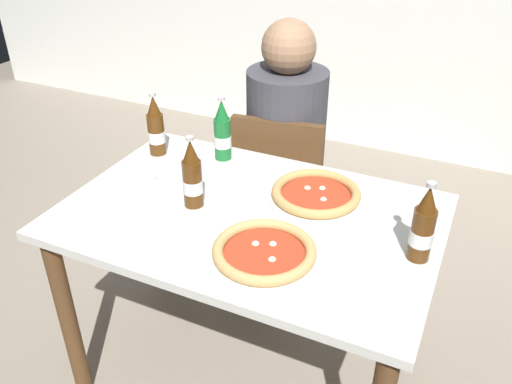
# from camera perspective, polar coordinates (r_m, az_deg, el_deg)

# --- Properties ---
(ground_plane) EXTENTS (8.00, 8.00, 0.00)m
(ground_plane) POSITION_cam_1_polar(r_m,az_deg,el_deg) (2.22, -0.58, -18.61)
(ground_plane) COLOR gray
(dining_table_main) EXTENTS (1.20, 0.80, 0.75)m
(dining_table_main) POSITION_cam_1_polar(r_m,az_deg,el_deg) (1.78, -0.68, -5.29)
(dining_table_main) COLOR silver
(dining_table_main) RESTS_ON ground_plane
(chair_behind_table) EXTENTS (0.45, 0.45, 0.85)m
(chair_behind_table) POSITION_cam_1_polar(r_m,az_deg,el_deg) (2.38, 2.82, 0.47)
(chair_behind_table) COLOR brown
(chair_behind_table) RESTS_ON ground_plane
(diner_seated) EXTENTS (0.34, 0.34, 1.21)m
(diner_seated) POSITION_cam_1_polar(r_m,az_deg,el_deg) (2.37, 3.14, 3.20)
(diner_seated) COLOR #2D3342
(diner_seated) RESTS_ON ground_plane
(pizza_margherita_near) EXTENTS (0.32, 0.32, 0.04)m
(pizza_margherita_near) POSITION_cam_1_polar(r_m,az_deg,el_deg) (1.51, 0.89, -6.51)
(pizza_margherita_near) COLOR white
(pizza_margherita_near) RESTS_ON dining_table_main
(pizza_marinara_far) EXTENTS (0.32, 0.32, 0.04)m
(pizza_marinara_far) POSITION_cam_1_polar(r_m,az_deg,el_deg) (1.78, 6.44, -0.27)
(pizza_marinara_far) COLOR white
(pizza_marinara_far) RESTS_ON dining_table_main
(beer_bottle_left) EXTENTS (0.07, 0.07, 0.25)m
(beer_bottle_left) POSITION_cam_1_polar(r_m,az_deg,el_deg) (1.71, -6.84, 1.60)
(beer_bottle_left) COLOR #512D0F
(beer_bottle_left) RESTS_ON dining_table_main
(beer_bottle_center) EXTENTS (0.07, 0.07, 0.25)m
(beer_bottle_center) POSITION_cam_1_polar(r_m,az_deg,el_deg) (2.00, -3.62, 6.32)
(beer_bottle_center) COLOR #196B2D
(beer_bottle_center) RESTS_ON dining_table_main
(beer_bottle_right) EXTENTS (0.07, 0.07, 0.25)m
(beer_bottle_right) POSITION_cam_1_polar(r_m,az_deg,el_deg) (2.07, -10.68, 6.69)
(beer_bottle_right) COLOR #512D0F
(beer_bottle_right) RESTS_ON dining_table_main
(beer_bottle_extra) EXTENTS (0.07, 0.07, 0.25)m
(beer_bottle_extra) POSITION_cam_1_polar(r_m,az_deg,el_deg) (1.53, 17.46, -3.64)
(beer_bottle_extra) COLOR #512D0F
(beer_bottle_extra) RESTS_ON dining_table_main
(napkin_with_cutlery) EXTENTS (0.23, 0.23, 0.01)m
(napkin_with_cutlery) POSITION_cam_1_polar(r_m,az_deg,el_deg) (1.90, -13.35, 0.56)
(napkin_with_cutlery) COLOR white
(napkin_with_cutlery) RESTS_ON dining_table_main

